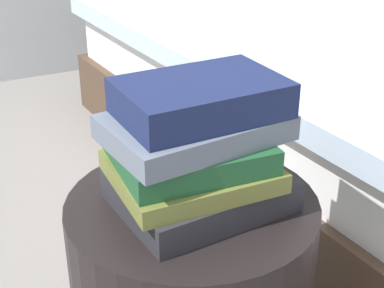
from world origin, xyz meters
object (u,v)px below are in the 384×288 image
Objects in this scene: book_charcoal at (200,190)px; book_slate at (196,127)px; book_navy at (201,98)px; book_forest at (188,150)px; book_olive at (191,171)px.

book_slate is (-0.01, -0.00, 0.11)m from book_charcoal.
book_forest is at bearing 161.94° from book_navy.
book_forest reaches higher than book_charcoal.
book_slate reaches higher than book_olive.
book_slate reaches higher than book_forest.
book_slate is 1.10× the size of book_navy.
book_forest is 0.93× the size of book_navy.
book_olive is at bearing -177.28° from book_charcoal.
book_navy is at bearing -86.60° from book_charcoal.
book_olive is 0.99× the size of book_navy.
book_navy is (0.01, 0.00, 0.05)m from book_slate.
book_slate is (0.01, -0.01, 0.04)m from book_forest.
book_forest is (-0.00, 0.01, 0.04)m from book_olive.
book_forest is at bearing 106.15° from book_olive.
book_charcoal is at bearing 96.29° from book_navy.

